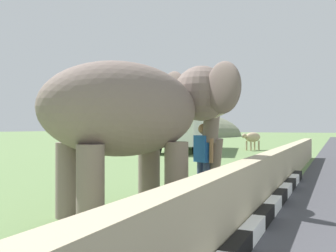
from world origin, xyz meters
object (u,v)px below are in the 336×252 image
object	(u,v)px
elephant	(141,112)
bus_white	(185,120)
person_handler	(203,157)
cow_near	(252,138)

from	to	relation	value
elephant	bus_white	xyz separation A→B (m)	(16.99, 6.05, 0.22)
person_handler	cow_near	xyz separation A→B (m)	(17.57, 2.64, -0.06)
bus_white	cow_near	bearing A→B (deg)	-61.69
person_handler	bus_white	xyz separation A→B (m)	(15.38, 6.71, 1.16)
elephant	bus_white	world-z (taller)	bus_white
cow_near	elephant	bearing A→B (deg)	-174.11
person_handler	elephant	bearing A→B (deg)	157.73
person_handler	bus_white	distance (m)	16.82
elephant	cow_near	size ratio (longest dim) A/B	2.10
bus_white	elephant	bearing A→B (deg)	-160.39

